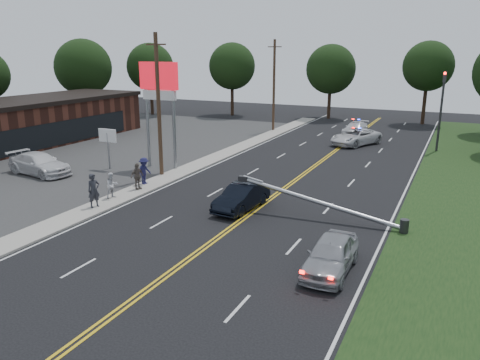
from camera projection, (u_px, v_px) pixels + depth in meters
The scene contains 25 objects.
ground at pixel (180, 266), 19.78m from camera, with size 120.00×120.00×0.00m, color black.
parking_lot at pixel (33, 166), 36.77m from camera, with size 25.00×60.00×0.01m, color #2D2D2D.
sidewalk at pixel (155, 183), 31.95m from camera, with size 1.80×70.00×0.12m, color #9B978C.
centerline_yellow at pixel (269, 200), 28.48m from camera, with size 0.36×80.00×0.00m, color gold.
pharmacy_building at pixel (3, 125), 42.98m from camera, with size 8.40×30.40×4.30m.
pylon_sign at pixel (159, 90), 34.71m from camera, with size 3.20×0.35×8.00m.
small_sign at pixel (108, 139), 35.40m from camera, with size 1.60×0.14×3.10m.
traffic_signal at pixel (442, 104), 41.31m from camera, with size 0.28×0.41×7.05m.
fallen_streetlight at pixel (328, 205), 24.76m from camera, with size 9.36×0.44×1.91m.
utility_pole_mid at pixel (159, 106), 32.68m from camera, with size 1.60×0.28×10.00m.
utility_pole_far at pixel (274, 85), 51.82m from camera, with size 1.60×0.28×10.00m.
tree_3 at pixel (83, 68), 60.11m from camera, with size 7.20×7.20×10.32m.
tree_4 at pixel (150, 67), 65.01m from camera, with size 6.49×6.49×9.88m.
tree_5 at pixel (232, 66), 64.26m from camera, with size 6.36×6.36×9.92m.
tree_6 at pixel (331, 69), 61.21m from camera, with size 6.42×6.42×9.67m.
tree_7 at pixel (428, 66), 56.17m from camera, with size 5.97×5.97×9.99m.
crashed_sedan at pixel (241, 197), 26.68m from camera, with size 1.53×4.38×1.44m, color black.
waiting_sedan at pixel (331, 255), 19.13m from camera, with size 1.72×4.28×1.46m, color #9D9FA5.
parked_car at pixel (39, 164), 34.25m from camera, with size 2.19×5.39×1.56m, color silver.
emergency_a at pixel (356, 137), 45.04m from camera, with size 2.56×5.56×1.55m, color silver.
emergency_b at pixel (355, 128), 50.68m from camera, with size 1.87×4.61×1.34m, color silver.
bystander_a at pixel (94, 190), 26.64m from camera, with size 0.72×0.47×1.97m, color #26282E.
bystander_b at pixel (112, 185), 28.34m from camera, with size 0.77×0.60×1.59m, color silver.
bystander_c at pixel (144, 171), 31.30m from camera, with size 1.17×0.67×1.81m, color #1B1B45.
bystander_d at pixel (137, 176), 30.10m from camera, with size 1.01×0.42×1.73m, color #60554D.
Camera 1 is at (10.09, -15.23, 8.79)m, focal length 35.00 mm.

